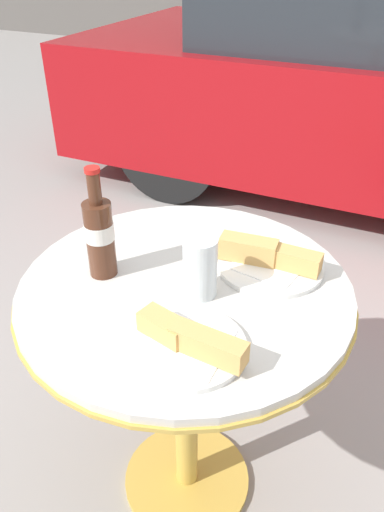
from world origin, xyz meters
TOP-DOWN VIEW (x-y plane):
  - ground_plane at (0.00, 0.00)m, footprint 30.00×30.00m
  - bistro_table at (0.00, 0.00)m, footprint 0.76×0.76m
  - cola_bottle_left at (-0.19, -0.04)m, footprint 0.07×0.07m
  - drinking_glass at (0.04, -0.02)m, footprint 0.07×0.07m
  - lunch_plate_near at (0.15, 0.14)m, footprint 0.25×0.25m
  - lunch_plate_far at (0.10, -0.19)m, footprint 0.24×0.23m

SIDE VIEW (x-z plane):
  - ground_plane at x=0.00m, z-range 0.00..0.00m
  - bistro_table at x=0.00m, z-range 0.22..0.97m
  - lunch_plate_far at x=0.10m, z-range 0.74..0.80m
  - lunch_plate_near at x=0.15m, z-range 0.74..0.81m
  - drinking_glass at x=0.04m, z-range 0.74..0.88m
  - cola_bottle_left at x=-0.19m, z-range 0.72..0.98m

